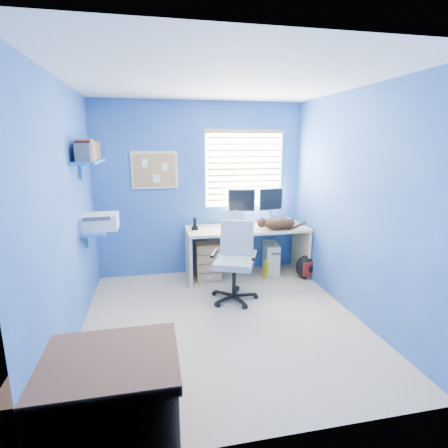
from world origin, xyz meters
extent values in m
cube|color=tan|center=(0.00, 0.00, 0.00)|extent=(3.00, 3.20, 0.00)
cube|color=white|center=(0.00, 0.00, 2.50)|extent=(3.00, 3.20, 0.00)
cube|color=#214EA8|center=(0.00, 1.60, 1.25)|extent=(3.00, 0.01, 2.50)
cube|color=#214EA8|center=(0.00, -1.60, 1.25)|extent=(3.00, 0.01, 2.50)
cube|color=#214EA8|center=(-1.50, 0.00, 1.25)|extent=(0.01, 3.20, 2.50)
cube|color=#214EA8|center=(1.50, 0.00, 1.25)|extent=(0.01, 3.20, 2.50)
cube|color=beige|center=(0.61, 1.26, 0.37)|extent=(1.73, 0.65, 0.74)
cube|color=silver|center=(0.48, 1.25, 0.85)|extent=(0.38, 0.32, 0.22)
cube|color=silver|center=(0.56, 1.42, 1.01)|extent=(0.41, 0.19, 0.54)
cube|color=silver|center=(1.02, 1.43, 1.01)|extent=(0.41, 0.18, 0.54)
cube|color=black|center=(-0.14, 1.28, 0.82)|extent=(0.11, 0.12, 0.17)
imported|color=#237678|center=(1.09, 1.40, 0.79)|extent=(0.10, 0.09, 0.10)
cylinder|color=silver|center=(1.30, 1.44, 0.78)|extent=(0.13, 0.13, 0.07)
ellipsoid|color=black|center=(1.02, 1.05, 0.82)|extent=(0.50, 0.30, 0.17)
cube|color=beige|center=(1.02, 1.35, 0.23)|extent=(0.25, 0.46, 0.45)
cube|color=tan|center=(0.05, 1.27, 0.27)|extent=(0.35, 0.28, 0.54)
cube|color=yellow|center=(0.88, 1.15, 0.12)|extent=(0.03, 0.17, 0.24)
ellipsoid|color=black|center=(1.43, 1.00, 0.17)|extent=(0.34, 0.29, 0.34)
cube|color=brown|center=(-1.11, -1.21, 0.25)|extent=(1.03, 0.73, 0.49)
cylinder|color=black|center=(0.25, 0.51, 0.03)|extent=(0.73, 0.73, 0.06)
cylinder|color=black|center=(0.25, 0.51, 0.26)|extent=(0.07, 0.07, 0.39)
cube|color=#95A5B0|center=(0.25, 0.51, 0.49)|extent=(0.60, 0.60, 0.08)
cube|color=#95A5B0|center=(0.33, 0.71, 0.75)|extent=(0.41, 0.21, 0.44)
cube|color=white|center=(0.65, 1.59, 1.55)|extent=(1.15, 0.01, 1.10)
cube|color=tan|center=(0.65, 1.56, 1.55)|extent=(1.10, 0.03, 1.00)
cube|color=beige|center=(-0.65, 1.58, 1.55)|extent=(0.64, 0.02, 0.52)
cube|color=tan|center=(-0.65, 1.57, 1.55)|extent=(0.58, 0.01, 0.46)
cube|color=blue|center=(-1.36, 0.75, 0.92)|extent=(0.26, 0.55, 0.03)
cube|color=silver|center=(-1.32, 0.75, 1.02)|extent=(0.42, 0.34, 0.18)
cube|color=blue|center=(-1.37, 0.75, 1.72)|extent=(0.24, 0.90, 0.03)
cube|color=navy|center=(-1.38, 0.75, 1.84)|extent=(0.15, 0.80, 0.22)
camera|label=1|loc=(-0.70, -3.44, 1.93)|focal=28.00mm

